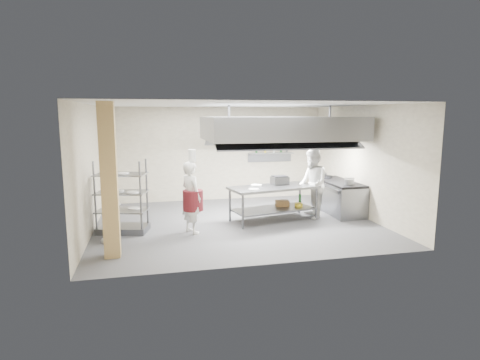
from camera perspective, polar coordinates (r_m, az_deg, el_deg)
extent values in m
plane|color=#363638|center=(10.41, -0.52, -6.08)|extent=(7.00, 7.00, 0.00)
plane|color=silver|center=(10.04, -0.55, 10.67)|extent=(7.00, 7.00, 0.00)
plane|color=#9E947E|center=(13.04, -3.37, 3.73)|extent=(7.00, 0.00, 7.00)
plane|color=#9E947E|center=(9.98, -20.58, 1.46)|extent=(0.00, 6.00, 6.00)
plane|color=#9E947E|center=(11.39, 16.96, 2.54)|extent=(0.00, 6.00, 6.00)
cube|color=tan|center=(8.04, -18.10, -0.16)|extent=(0.30, 0.30, 3.00)
cube|color=slate|center=(10.78, 5.82, 7.34)|extent=(4.00, 2.50, 0.60)
cube|color=white|center=(10.54, 1.12, 5.60)|extent=(1.60, 0.12, 0.04)
cube|color=white|center=(11.11, 10.21, 5.64)|extent=(1.60, 0.12, 0.04)
cube|color=slate|center=(13.31, 4.43, 3.82)|extent=(1.50, 0.28, 0.04)
cube|color=slate|center=(10.48, 4.81, -1.07)|extent=(2.45, 1.41, 0.06)
cube|color=slate|center=(10.60, 4.76, -4.16)|extent=(2.25, 1.28, 0.04)
cube|color=slate|center=(11.79, 13.73, -2.43)|extent=(0.80, 2.00, 0.84)
cube|color=black|center=(11.71, 13.82, -0.27)|extent=(0.78, 1.96, 0.06)
imported|color=white|center=(9.41, -6.96, -2.48)|extent=(0.65, 0.74, 1.70)
imported|color=white|center=(10.86, 10.24, -0.55)|extent=(0.81, 0.98, 1.86)
imported|color=white|center=(9.18, -17.97, -2.88)|extent=(0.51, 1.08, 1.79)
cube|color=slate|center=(10.77, 5.66, -0.08)|extent=(0.47, 0.39, 0.21)
cube|color=olive|center=(10.88, 6.03, -3.30)|extent=(0.37, 0.28, 0.15)
cylinder|color=gray|center=(11.25, 15.32, -0.10)|extent=(0.25, 0.25, 0.17)
cylinder|color=white|center=(9.87, -16.39, -4.00)|extent=(0.28, 0.28, 0.05)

